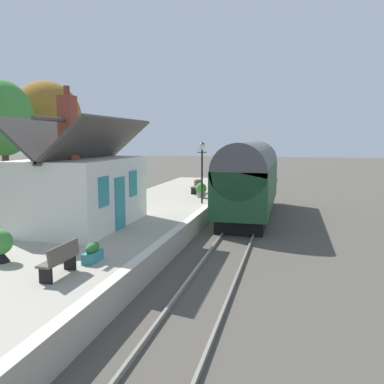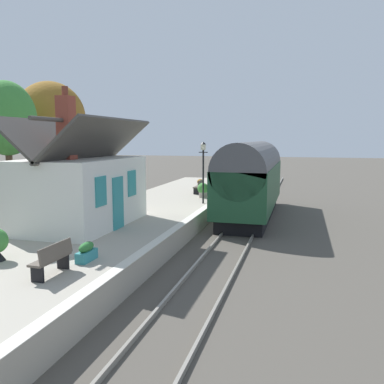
{
  "view_description": "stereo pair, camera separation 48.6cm",
  "coord_description": "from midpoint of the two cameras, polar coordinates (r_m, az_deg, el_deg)",
  "views": [
    {
      "loc": [
        -20.28,
        -3.22,
        4.52
      ],
      "look_at": [
        -1.17,
        1.5,
        1.89
      ],
      "focal_mm": 37.76,
      "sensor_mm": 36.0,
      "label": 1
    },
    {
      "loc": [
        -20.16,
        -3.69,
        4.52
      ],
      "look_at": [
        -1.17,
        1.5,
        1.89
      ],
      "focal_mm": 37.76,
      "sensor_mm": 36.0,
      "label": 2
    }
  ],
  "objects": [
    {
      "name": "tree_mid_background",
      "position": [
        29.53,
        -18.89,
        9.91
      ],
      "size": [
        4.72,
        4.61,
        8.34
      ],
      "color": "#4C3828",
      "rests_on": "ground"
    },
    {
      "name": "planter_bench_left",
      "position": [
        12.46,
        -13.59,
        -8.25
      ],
      "size": [
        0.81,
        0.32,
        0.57
      ],
      "color": "teal",
      "rests_on": "platform"
    },
    {
      "name": "platform_edge_coping",
      "position": [
        21.06,
        2.34,
        -2.3
      ],
      "size": [
        32.0,
        0.36,
        0.02
      ],
      "primitive_type": "cube",
      "color": "beige",
      "rests_on": "platform"
    },
    {
      "name": "rail_far",
      "position": [
        20.96,
        5.97,
        -4.69
      ],
      "size": [
        52.0,
        0.08,
        0.14
      ],
      "primitive_type": "cube",
      "color": "gray",
      "rests_on": "ground"
    },
    {
      "name": "tree_far_left",
      "position": [
        34.88,
        -18.36,
        7.23
      ],
      "size": [
        4.19,
        4.1,
        6.82
      ],
      "color": "#4C3828",
      "rests_on": "ground"
    },
    {
      "name": "train",
      "position": [
        23.42,
        8.95,
        1.88
      ],
      "size": [
        10.84,
        2.73,
        4.32
      ],
      "color": "black",
      "rests_on": "ground"
    },
    {
      "name": "station_building",
      "position": [
        17.35,
        -14.58,
        0.5
      ],
      "size": [
        6.19,
        3.75,
        5.6
      ],
      "color": "white",
      "rests_on": "platform"
    },
    {
      "name": "planter_by_door",
      "position": [
        29.55,
        1.64,
        1.25
      ],
      "size": [
        0.47,
        0.47,
        0.66
      ],
      "color": "black",
      "rests_on": "platform"
    },
    {
      "name": "bench_near_building",
      "position": [
        31.03,
        3.9,
        1.76
      ],
      "size": [
        1.42,
        0.49,
        0.88
      ],
      "color": "brown",
      "rests_on": "platform"
    },
    {
      "name": "tree_behind_building",
      "position": [
        25.32,
        -24.2,
        9.37
      ],
      "size": [
        3.51,
        3.14,
        7.74
      ],
      "color": "#4C3828",
      "rests_on": "ground"
    },
    {
      "name": "planter_under_sign",
      "position": [
        24.8,
        2.12,
        0.32
      ],
      "size": [
        0.68,
        0.68,
        0.91
      ],
      "color": "gray",
      "rests_on": "platform"
    },
    {
      "name": "platform",
      "position": [
        21.91,
        -4.7,
        -3.13
      ],
      "size": [
        32.0,
        5.86,
        0.89
      ],
      "primitive_type": "cube",
      "color": "#A39B8C",
      "rests_on": "ground"
    },
    {
      "name": "ground_plane",
      "position": [
        21.01,
        5.48,
        -4.85
      ],
      "size": [
        160.0,
        160.0,
        0.0
      ],
      "primitive_type": "plane",
      "color": "#4C473F"
    },
    {
      "name": "lamp_post_platform",
      "position": [
        22.39,
        2.23,
        4.51
      ],
      "size": [
        0.32,
        0.5,
        3.44
      ],
      "color": "black",
      "rests_on": "platform"
    },
    {
      "name": "bench_by_lamp",
      "position": [
        26.7,
        1.56,
        0.82
      ],
      "size": [
        1.4,
        0.44,
        0.88
      ],
      "color": "brown",
      "rests_on": "platform"
    },
    {
      "name": "bench_platform_end",
      "position": [
        11.37,
        -17.94,
        -8.88
      ],
      "size": [
        1.41,
        0.45,
        0.88
      ],
      "color": "brown",
      "rests_on": "platform"
    },
    {
      "name": "rail_near",
      "position": [
        20.79,
        9.9,
        -4.87
      ],
      "size": [
        52.0,
        0.08,
        0.14
      ],
      "primitive_type": "cube",
      "color": "gray",
      "rests_on": "ground"
    }
  ]
}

